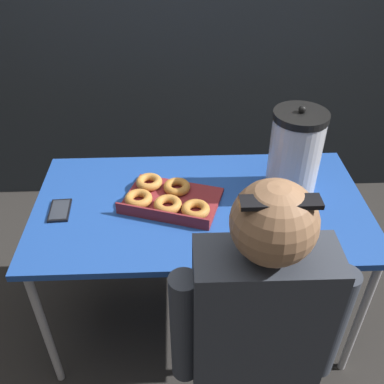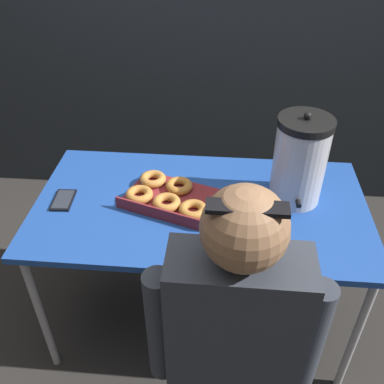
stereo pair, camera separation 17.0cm
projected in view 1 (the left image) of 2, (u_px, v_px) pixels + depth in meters
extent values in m
plane|color=#2D2B28|center=(199.00, 313.00, 2.17)|extent=(12.00, 12.00, 0.00)
cube|color=#23282D|center=(190.00, 4.00, 2.33)|extent=(6.00, 0.10, 2.42)
cube|color=#1E479E|center=(201.00, 206.00, 1.74)|extent=(1.35, 0.73, 0.03)
cylinder|color=#ADADB2|center=(45.00, 331.00, 1.69)|extent=(0.03, 0.03, 0.69)
cylinder|color=#ADADB2|center=(359.00, 320.00, 1.73)|extent=(0.03, 0.03, 0.69)
cylinder|color=#ADADB2|center=(74.00, 225.00, 2.19)|extent=(0.03, 0.03, 0.69)
cylinder|color=#ADADB2|center=(316.00, 218.00, 2.23)|extent=(0.03, 0.03, 0.69)
cube|color=maroon|center=(172.00, 200.00, 1.74)|extent=(0.44, 0.36, 0.02)
cube|color=maroon|center=(162.00, 215.00, 1.63)|extent=(0.36, 0.12, 0.04)
torus|color=#C28038|center=(138.00, 199.00, 1.70)|extent=(0.12, 0.12, 0.03)
torus|color=#C38139|center=(168.00, 205.00, 1.68)|extent=(0.16, 0.16, 0.03)
torus|color=#BE7C35|center=(196.00, 209.00, 1.65)|extent=(0.16, 0.16, 0.03)
torus|color=#C6833C|center=(149.00, 182.00, 1.80)|extent=(0.16, 0.16, 0.03)
torus|color=#BC7A32|center=(177.00, 187.00, 1.77)|extent=(0.14, 0.14, 0.03)
cylinder|color=silver|center=(294.00, 156.00, 1.71)|extent=(0.21, 0.21, 0.33)
cylinder|color=black|center=(301.00, 116.00, 1.60)|extent=(0.21, 0.21, 0.03)
sphere|color=black|center=(302.00, 109.00, 1.59)|extent=(0.03, 0.03, 0.03)
cylinder|color=black|center=(297.00, 194.00, 1.69)|extent=(0.02, 0.05, 0.02)
cube|color=black|center=(60.00, 210.00, 1.69)|extent=(0.09, 0.14, 0.01)
cube|color=#2D333D|center=(60.00, 209.00, 1.69)|extent=(0.07, 0.12, 0.00)
cube|color=#333842|center=(259.00, 321.00, 1.27)|extent=(0.39, 0.18, 0.56)
sphere|color=#8E6647|center=(274.00, 223.00, 1.03)|extent=(0.22, 0.22, 0.22)
cube|color=black|center=(281.00, 202.00, 0.96)|extent=(0.19, 0.05, 0.01)
cylinder|color=#333842|center=(331.00, 325.00, 1.29)|extent=(0.09, 0.09, 0.45)
cylinder|color=#333842|center=(184.00, 329.00, 1.28)|extent=(0.09, 0.09, 0.45)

